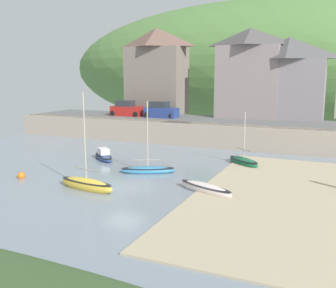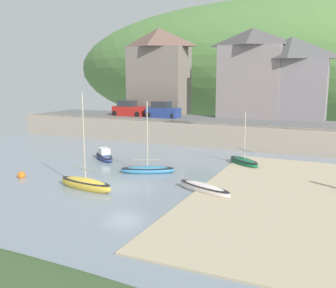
% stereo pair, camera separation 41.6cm
% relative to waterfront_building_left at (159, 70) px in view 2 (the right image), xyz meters
% --- Properties ---
extents(ground, '(48.00, 41.00, 0.61)m').
position_rel_waterfront_building_left_xyz_m(ground, '(10.88, -34.76, -7.94)').
color(ground, gray).
extents(quay_seawall, '(48.00, 9.40, 2.40)m').
position_rel_waterfront_building_left_xyz_m(quay_seawall, '(9.48, -7.70, -6.75)').
color(quay_seawall, '#A09282').
rests_on(quay_seawall, ground).
extents(hillside_backdrop, '(80.00, 44.00, 25.06)m').
position_rel_waterfront_building_left_xyz_m(hillside_backdrop, '(8.42, 30.00, 0.66)').
color(hillside_backdrop, '#517B3E').
rests_on(hillside_backdrop, ground).
extents(waterfront_building_left, '(7.86, 4.88, 11.21)m').
position_rel_waterfront_building_left_xyz_m(waterfront_building_left, '(0.00, 0.00, 0.00)').
color(waterfront_building_left, slate).
rests_on(waterfront_building_left, ground).
extents(waterfront_building_centre, '(7.67, 4.65, 10.62)m').
position_rel_waterfront_building_left_xyz_m(waterfront_building_centre, '(12.38, 0.00, -0.30)').
color(waterfront_building_centre, gray).
rests_on(waterfront_building_centre, ground).
extents(waterfront_building_right, '(8.55, 4.47, 9.42)m').
position_rel_waterfront_building_left_xyz_m(waterfront_building_right, '(16.91, -0.00, -0.90)').
color(waterfront_building_right, gray).
rests_on(waterfront_building_right, ground).
extents(sailboat_white_hull, '(4.34, 2.53, 0.81)m').
position_rel_waterfront_building_left_xyz_m(sailboat_white_hull, '(15.01, -24.21, -7.86)').
color(sailboat_white_hull, silver).
rests_on(sailboat_white_hull, ground).
extents(sailboat_blue_trim, '(3.51, 3.25, 1.16)m').
position_rel_waterfront_building_left_xyz_m(sailboat_blue_trim, '(3.37, -18.37, -7.82)').
color(sailboat_blue_trim, navy).
rests_on(sailboat_blue_trim, ground).
extents(rowboat_small_beached, '(3.55, 3.31, 4.70)m').
position_rel_waterfront_building_left_xyz_m(rowboat_small_beached, '(15.48, -15.36, -7.84)').
color(rowboat_small_beached, '#185D3B').
rests_on(rowboat_small_beached, ground).
extents(sailboat_nearest_shore, '(4.36, 2.92, 5.74)m').
position_rel_waterfront_building_left_xyz_m(sailboat_nearest_shore, '(9.23, -21.08, -7.87)').
color(sailboat_nearest_shore, teal).
rests_on(sailboat_nearest_shore, ground).
extents(fishing_boat_green, '(4.57, 1.68, 6.69)m').
position_rel_waterfront_building_left_xyz_m(fishing_boat_green, '(7.46, -26.73, -7.78)').
color(fishing_boat_green, gold).
rests_on(fishing_boat_green, ground).
extents(parked_car_near_slipway, '(4.11, 1.82, 1.95)m').
position_rel_waterfront_building_left_xyz_m(parked_car_near_slipway, '(-2.12, -4.50, -4.90)').
color(parked_car_near_slipway, '#AC1F1A').
rests_on(parked_car_near_slipway, ground).
extents(parked_car_by_wall, '(4.16, 1.84, 1.95)m').
position_rel_waterfront_building_left_xyz_m(parked_car_by_wall, '(2.70, -4.50, -4.90)').
color(parked_car_by_wall, navy).
rests_on(parked_car_by_wall, ground).
extents(mooring_buoy, '(0.58, 0.58, 0.58)m').
position_rel_waterfront_building_left_xyz_m(mooring_buoy, '(1.32, -26.33, -7.93)').
color(mooring_buoy, orange).
rests_on(mooring_buoy, ground).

